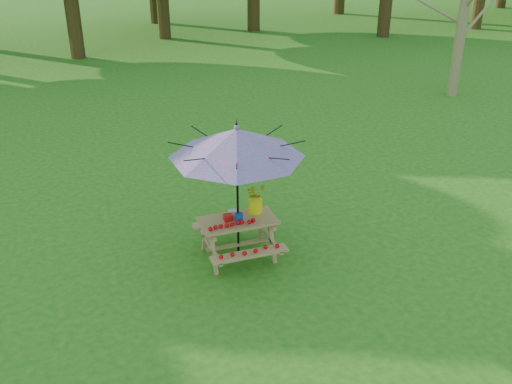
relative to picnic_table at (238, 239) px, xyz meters
name	(u,v)px	position (x,y,z in m)	size (l,w,h in m)	color
picnic_table	(238,239)	(0.00, 0.00, 0.00)	(1.20, 1.32, 0.67)	#A8804B
patio_umbrella	(237,143)	(0.00, 0.00, 1.62)	(2.57, 2.57, 2.25)	black
produce_bins	(234,216)	(-0.05, 0.03, 0.40)	(0.28, 0.38, 0.13)	red
tomatoes_row	(232,224)	(-0.15, -0.18, 0.38)	(0.77, 0.13, 0.07)	red
flower_bucket	(255,197)	(0.34, 0.15, 0.61)	(0.36, 0.33, 0.50)	#FFF70D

